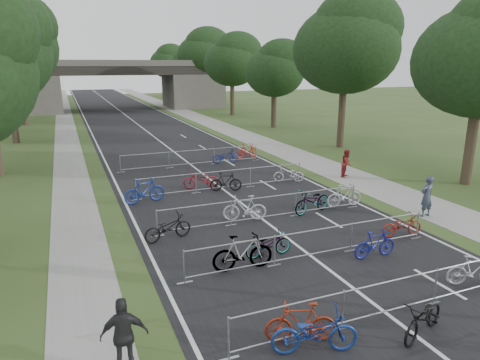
{
  "coord_description": "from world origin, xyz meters",
  "views": [
    {
      "loc": [
        -7.53,
        -0.6,
        6.52
      ],
      "look_at": [
        0.04,
        17.81,
        1.1
      ],
      "focal_mm": 32.0,
      "sensor_mm": 36.0,
      "label": 1
    }
  ],
  "objects_px": {
    "pedestrian_b": "(347,163)",
    "pedestrian_a": "(427,197)",
    "pedestrian_c": "(124,335)",
    "overpass_bridge": "(117,85)"
  },
  "relations": [
    {
      "from": "overpass_bridge",
      "to": "pedestrian_a",
      "type": "bearing_deg",
      "value": -82.58
    },
    {
      "from": "pedestrian_c",
      "to": "overpass_bridge",
      "type": "bearing_deg",
      "value": -87.39
    },
    {
      "from": "pedestrian_a",
      "to": "pedestrian_c",
      "type": "height_order",
      "value": "pedestrian_a"
    },
    {
      "from": "overpass_bridge",
      "to": "pedestrian_a",
      "type": "height_order",
      "value": "overpass_bridge"
    },
    {
      "from": "overpass_bridge",
      "to": "pedestrian_b",
      "type": "relative_size",
      "value": 18.87
    },
    {
      "from": "pedestrian_a",
      "to": "pedestrian_c",
      "type": "distance_m",
      "value": 14.51
    },
    {
      "from": "pedestrian_b",
      "to": "pedestrian_a",
      "type": "bearing_deg",
      "value": -130.4
    },
    {
      "from": "pedestrian_a",
      "to": "overpass_bridge",
      "type": "bearing_deg",
      "value": -87.19
    },
    {
      "from": "overpass_bridge",
      "to": "pedestrian_b",
      "type": "distance_m",
      "value": 45.9
    },
    {
      "from": "overpass_bridge",
      "to": "pedestrian_a",
      "type": "relative_size",
      "value": 16.91
    }
  ]
}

